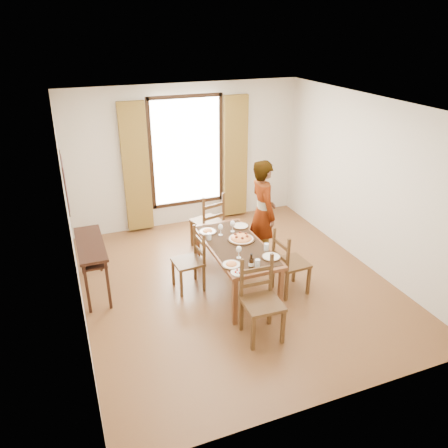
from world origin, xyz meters
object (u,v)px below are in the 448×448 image
object	(u,v)px
console_table	(91,250)
pasta_platter	(241,237)
dining_table	(236,249)
man	(263,213)

from	to	relation	value
console_table	pasta_platter	xyz separation A→B (m)	(2.10, -0.63, 0.12)
dining_table	pasta_platter	world-z (taller)	pasta_platter
console_table	dining_table	bearing A→B (deg)	-20.06
console_table	pasta_platter	size ratio (longest dim) A/B	3.00
console_table	pasta_platter	bearing A→B (deg)	-16.60
dining_table	pasta_platter	distance (m)	0.20
console_table	man	world-z (taller)	man
man	pasta_platter	bearing A→B (deg)	133.39
dining_table	man	xyz separation A→B (m)	(0.73, 0.62, 0.20)
pasta_platter	man	bearing A→B (deg)	40.88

